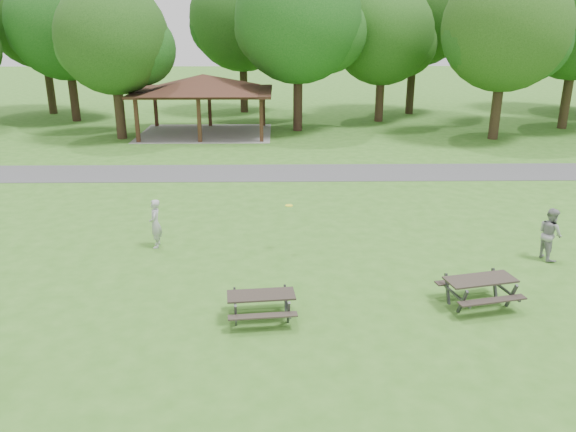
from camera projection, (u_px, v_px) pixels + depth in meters
The scene contains 16 objects.
ground at pixel (250, 320), 13.78m from camera, with size 160.00×160.00×0.00m, color #377020.
asphalt_path at pixel (264, 173), 26.98m from camera, with size 120.00×3.20×0.02m, color #464648.
pavilion at pixel (203, 85), 35.35m from camera, with size 8.60×7.01×3.76m.
tree_row_c at pixel (67, 26), 38.78m from camera, with size 8.19×7.80×10.67m.
tree_row_d at pixel (114, 41), 32.98m from camera, with size 6.93×6.60×9.27m.
tree_row_e at pixel (300, 23), 35.18m from camera, with size 8.40×8.00×11.02m.
tree_row_f at pixel (384, 37), 38.89m from camera, with size 7.35×7.00×9.55m.
tree_row_g at pixel (507, 31), 32.69m from camera, with size 7.77×7.40×10.25m.
tree_deep_a at pixel (42, 18), 41.84m from camera, with size 8.40×8.00×11.38m.
tree_deep_b at pixel (243, 21), 42.63m from camera, with size 8.40×8.00×11.13m.
tree_deep_c at pixel (417, 13), 41.71m from camera, with size 8.82×8.40×11.90m.
picnic_table_middle at pixel (261, 300), 13.63m from camera, with size 1.76×1.47×0.71m.
picnic_table_far at pixel (480, 285), 14.31m from camera, with size 2.06×1.79×0.78m.
frisbee_in_flight at pixel (289, 205), 17.42m from camera, with size 0.25×0.25×0.02m.
frisbee_thrower at pixel (155, 224), 17.97m from camera, with size 0.58×0.38×1.59m, color #AAAAAD.
frisbee_catcher at pixel (550, 234), 17.06m from camera, with size 0.79×0.62×1.63m, color gray.
Camera 1 is at (0.73, -12.17, 6.96)m, focal length 35.00 mm.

